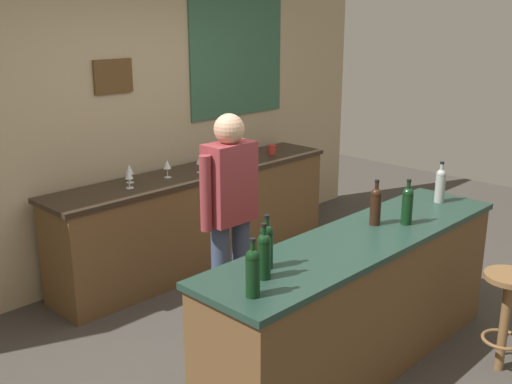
% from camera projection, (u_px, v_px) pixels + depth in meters
% --- Properties ---
extents(ground_plane, '(10.00, 10.00, 0.00)m').
position_uv_depth(ground_plane, '(309.00, 343.00, 4.32)').
color(ground_plane, '#423D38').
extents(back_wall, '(6.00, 0.09, 2.80)m').
position_uv_depth(back_wall, '(135.00, 114.00, 5.29)').
color(back_wall, tan).
rests_on(back_wall, ground_plane).
extents(bar_counter, '(2.47, 0.60, 0.92)m').
position_uv_depth(bar_counter, '(358.00, 303.00, 3.92)').
color(bar_counter, brown).
rests_on(bar_counter, ground_plane).
extents(side_counter, '(2.92, 0.56, 0.90)m').
position_uv_depth(side_counter, '(199.00, 218.00, 5.57)').
color(side_counter, brown).
rests_on(side_counter, ground_plane).
extents(bartender, '(0.52, 0.21, 1.62)m').
position_uv_depth(bartender, '(230.00, 211.00, 4.22)').
color(bartender, '#384766').
rests_on(bartender, ground_plane).
extents(bar_stool, '(0.32, 0.32, 0.68)m').
position_uv_depth(bar_stool, '(506.00, 306.00, 3.87)').
color(bar_stool, brown).
rests_on(bar_stool, ground_plane).
extents(wine_bottle_a, '(0.07, 0.07, 0.31)m').
position_uv_depth(wine_bottle_a, '(253.00, 271.00, 2.95)').
color(wine_bottle_a, black).
rests_on(wine_bottle_a, bar_counter).
extents(wine_bottle_b, '(0.07, 0.07, 0.31)m').
position_uv_depth(wine_bottle_b, '(264.00, 254.00, 3.15)').
color(wine_bottle_b, black).
rests_on(wine_bottle_b, bar_counter).
extents(wine_bottle_c, '(0.07, 0.07, 0.31)m').
position_uv_depth(wine_bottle_c, '(267.00, 245.00, 3.28)').
color(wine_bottle_c, black).
rests_on(wine_bottle_c, bar_counter).
extents(wine_bottle_d, '(0.07, 0.07, 0.31)m').
position_uv_depth(wine_bottle_d, '(376.00, 205.00, 3.96)').
color(wine_bottle_d, black).
rests_on(wine_bottle_d, bar_counter).
extents(wine_bottle_e, '(0.07, 0.07, 0.31)m').
position_uv_depth(wine_bottle_e, '(407.00, 204.00, 3.97)').
color(wine_bottle_e, black).
rests_on(wine_bottle_e, bar_counter).
extents(wine_bottle_f, '(0.07, 0.07, 0.31)m').
position_uv_depth(wine_bottle_f, '(440.00, 184.00, 4.43)').
color(wine_bottle_f, '#999E99').
rests_on(wine_bottle_f, bar_counter).
extents(wine_glass_a, '(0.07, 0.07, 0.16)m').
position_uv_depth(wine_glass_a, '(129.00, 175.00, 4.86)').
color(wine_glass_a, silver).
rests_on(wine_glass_a, side_counter).
extents(wine_glass_b, '(0.07, 0.07, 0.16)m').
position_uv_depth(wine_glass_b, '(129.00, 170.00, 5.02)').
color(wine_glass_b, silver).
rests_on(wine_glass_b, side_counter).
extents(wine_glass_c, '(0.07, 0.07, 0.16)m').
position_uv_depth(wine_glass_c, '(167.00, 165.00, 5.18)').
color(wine_glass_c, silver).
rests_on(wine_glass_c, side_counter).
extents(wine_glass_d, '(0.07, 0.07, 0.16)m').
position_uv_depth(wine_glass_d, '(200.00, 160.00, 5.34)').
color(wine_glass_d, silver).
rests_on(wine_glass_d, side_counter).
extents(wine_glass_e, '(0.07, 0.07, 0.16)m').
position_uv_depth(wine_glass_e, '(225.00, 150.00, 5.74)').
color(wine_glass_e, silver).
rests_on(wine_glass_e, side_counter).
extents(coffee_mug, '(0.12, 0.08, 0.09)m').
position_uv_depth(coffee_mug, '(272.00, 149.00, 6.07)').
color(coffee_mug, '#B2332D').
rests_on(coffee_mug, side_counter).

